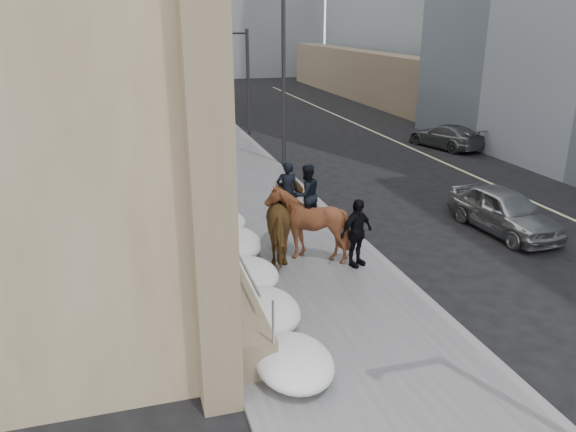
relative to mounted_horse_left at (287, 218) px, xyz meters
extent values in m
plane|color=black|center=(-0.06, -3.59, -1.25)|extent=(140.00, 140.00, 0.00)
cube|color=#525254|center=(-0.06, 6.41, -1.19)|extent=(5.00, 80.00, 0.12)
cube|color=slate|center=(2.56, 6.41, -1.19)|extent=(0.24, 80.00, 0.12)
cube|color=#BFB78C|center=(10.44, 6.41, -1.25)|extent=(0.15, 70.00, 0.01)
cube|color=#7B694F|center=(-2.31, 16.41, -0.80)|extent=(1.10, 44.00, 0.90)
cylinder|color=silver|center=(-1.86, 16.41, 0.10)|extent=(0.06, 42.00, 0.06)
cube|color=black|center=(-2.76, 9.41, 2.75)|extent=(0.20, 2.20, 4.50)
cube|color=#7B694F|center=(15.44, 6.41, 0.75)|extent=(2.00, 80.00, 4.00)
cylinder|color=#2D2D30|center=(2.84, 10.41, 2.75)|extent=(0.18, 0.18, 8.00)
cylinder|color=#2D2D30|center=(2.84, 30.41, 2.75)|extent=(0.18, 0.18, 8.00)
cylinder|color=#2D2D30|center=(1.34, 30.41, 6.50)|extent=(0.24, 0.24, 0.30)
cylinder|color=#2D2D30|center=(2.94, 18.41, 1.75)|extent=(0.20, 0.20, 6.00)
cylinder|color=#2D2D30|center=(0.94, 18.41, 4.55)|extent=(4.00, 0.16, 0.16)
imported|color=black|center=(-0.56, 18.41, 4.05)|extent=(0.18, 0.22, 1.10)
ellipsoid|color=white|center=(-1.51, -3.59, -0.79)|extent=(1.50, 2.10, 0.68)
ellipsoid|color=white|center=(-1.46, 0.41, -0.77)|extent=(1.60, 2.20, 0.72)
ellipsoid|color=white|center=(-1.56, 4.41, -0.81)|extent=(1.40, 2.00, 0.64)
ellipsoid|color=white|center=(-1.41, 8.41, -0.75)|extent=(1.70, 2.30, 0.76)
ellipsoid|color=white|center=(-1.51, 12.41, -0.80)|extent=(1.50, 2.10, 0.66)
imported|color=#523718|center=(0.00, -0.01, -0.05)|extent=(1.67, 2.74, 2.16)
imported|color=black|center=(0.00, 0.14, 0.74)|extent=(0.70, 0.54, 1.72)
imported|color=#522A17|center=(0.49, -0.35, -0.08)|extent=(2.18, 2.32, 2.11)
imported|color=black|center=(0.49, -0.20, 0.72)|extent=(0.99, 0.86, 1.72)
imported|color=black|center=(1.64, -1.19, -0.17)|extent=(1.21, 0.86, 1.91)
imported|color=#93969A|center=(7.37, 0.18, -0.53)|extent=(1.99, 4.33, 1.44)
imported|color=#505357|center=(12.21, 11.80, -0.62)|extent=(2.90, 4.67, 1.26)
camera|label=1|loc=(-4.10, -14.32, 5.34)|focal=35.00mm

